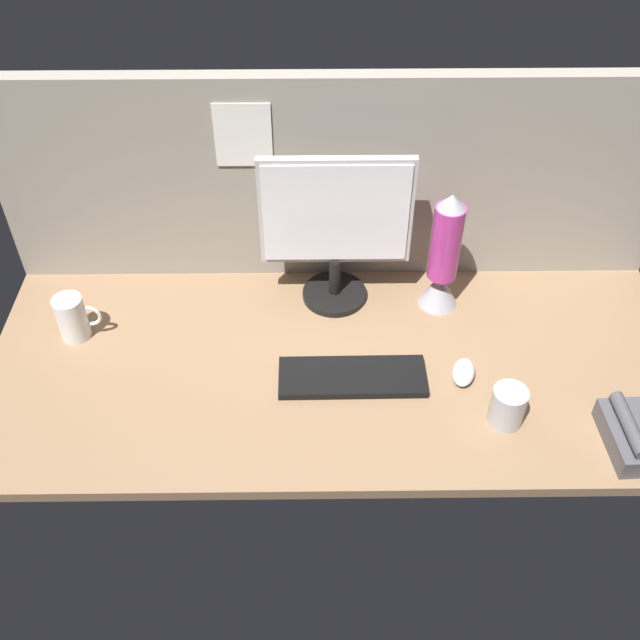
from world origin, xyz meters
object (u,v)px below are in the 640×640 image
object	(u,v)px
mug_ceramic_white	(73,318)
mug_steel	(508,406)
monitor	(335,225)
mouse	(464,372)
lava_lamp	(443,260)
keyboard	(352,377)

from	to	relation	value
mug_ceramic_white	mug_steel	size ratio (longest dim) A/B	1.24
monitor	mug_ceramic_white	xyz separation A→B (cm)	(-69.02, -15.51, -17.83)
mouse	mug_ceramic_white	size ratio (longest dim) A/B	0.75
mouse	mug_steel	bearing A→B (deg)	-45.03
mug_ceramic_white	lava_lamp	bearing A→B (deg)	7.02
mouse	lava_lamp	bearing A→B (deg)	112.06
keyboard	mug_ceramic_white	xyz separation A→B (cm)	(-72.80, 16.78, 5.46)
mug_ceramic_white	lava_lamp	distance (cm)	99.06
mouse	mug_steel	size ratio (longest dim) A/B	0.93
mug_steel	lava_lamp	world-z (taller)	lava_lamp
mouse	mug_ceramic_white	bearing A→B (deg)	-172.93
keyboard	lava_lamp	distance (cm)	40.77
monitor	keyboard	size ratio (longest dim) A/B	1.20
keyboard	mouse	xyz separation A→B (cm)	(28.07, 0.70, 0.70)
mouse	lava_lamp	world-z (taller)	lava_lamp
keyboard	lava_lamp	world-z (taller)	lava_lamp
mouse	keyboard	bearing A→B (deg)	-162.44
mug_ceramic_white	monitor	bearing A→B (deg)	12.67
keyboard	mouse	bearing A→B (deg)	0.98
monitor	lava_lamp	distance (cm)	30.55
monitor	mouse	world-z (taller)	monitor
lava_lamp	mug_steel	bearing A→B (deg)	-75.80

